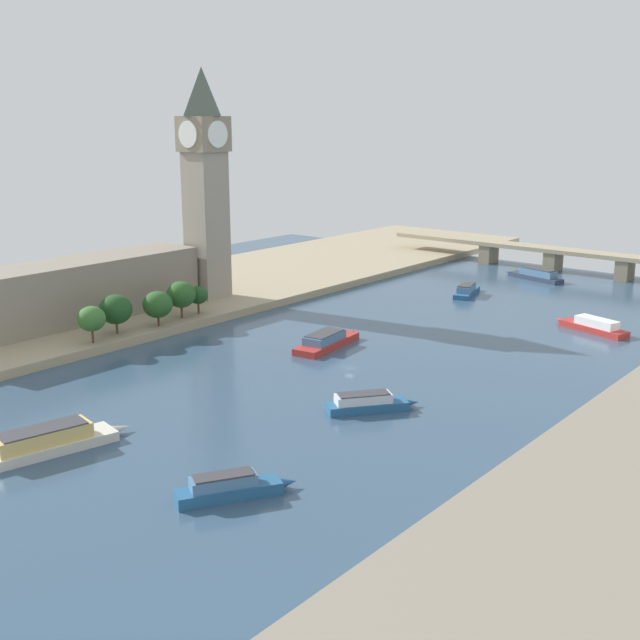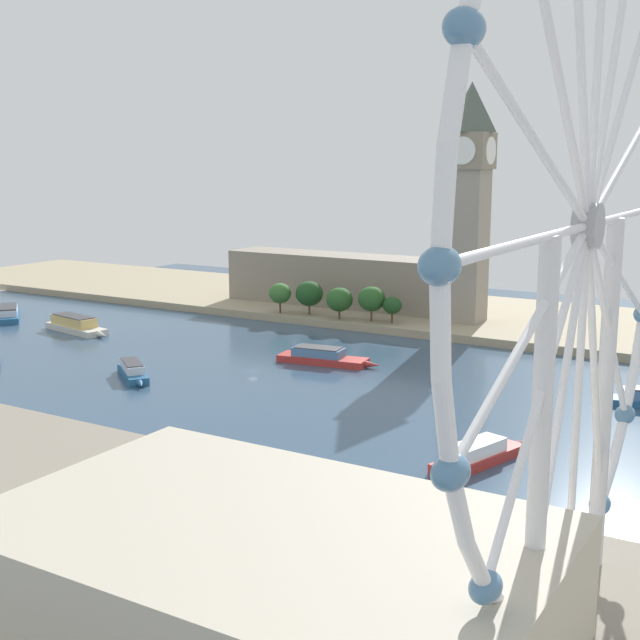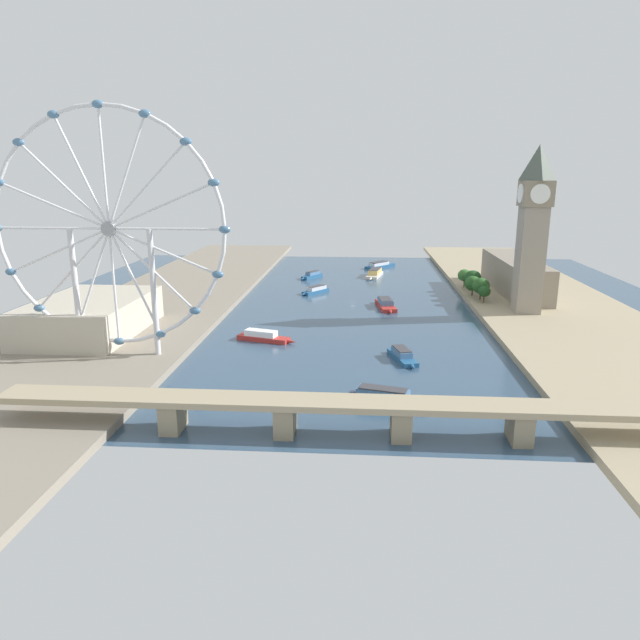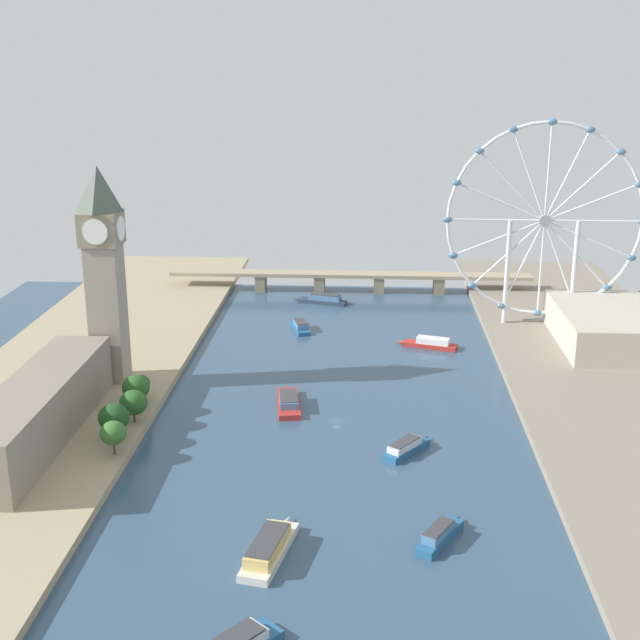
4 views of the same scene
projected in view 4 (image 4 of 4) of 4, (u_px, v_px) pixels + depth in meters
name	position (u px, v px, depth m)	size (l,w,h in m)	color
ground_plane	(337.00, 421.00, 324.23)	(400.22, 400.22, 0.00)	#334C66
riverbank_left	(41.00, 410.00, 330.11)	(90.00, 520.00, 3.00)	tan
clock_tower	(105.00, 272.00, 345.11)	(16.42, 16.42, 89.29)	gray
parliament_block	(38.00, 410.00, 299.50)	(22.00, 102.85, 21.47)	gray
tree_row_embankment	(126.00, 405.00, 310.34)	(13.47, 56.86, 13.48)	#513823
ferris_wheel	(544.00, 222.00, 418.48)	(99.87, 3.20, 102.02)	silver
riverside_hall	(608.00, 327.00, 400.44)	(46.27, 71.70, 16.57)	#BCB29E
river_bridge	(349.00, 278.00, 500.72)	(212.22, 12.09, 11.38)	tan
tour_boat_0	(289.00, 401.00, 337.40)	(12.34, 34.41, 5.21)	#B22D28
tour_boat_1	(323.00, 299.00, 478.44)	(32.30, 13.56, 5.52)	#2D384C
tour_boat_2	(430.00, 343.00, 405.53)	(29.80, 13.70, 5.06)	#B22D28
tour_boat_3	(300.00, 326.00, 432.34)	(12.45, 26.76, 4.87)	#235684
tour_boat_4	(269.00, 548.00, 235.80)	(14.40, 35.31, 6.06)	beige
tour_boat_5	(407.00, 447.00, 297.74)	(18.18, 22.27, 4.88)	#235684
tour_boat_7	(440.00, 534.00, 243.18)	(15.94, 23.49, 5.28)	#235684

